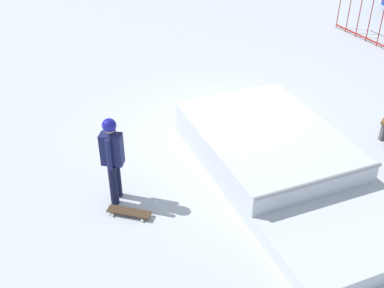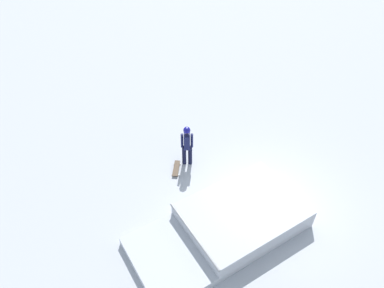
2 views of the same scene
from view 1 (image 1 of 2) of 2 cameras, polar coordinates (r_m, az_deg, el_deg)
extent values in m
plane|color=#B2B7C1|center=(11.07, 3.89, 1.64)|extent=(60.00, 60.00, 0.00)
cube|color=silver|center=(10.00, 8.73, -0.12)|extent=(3.66, 2.69, 0.70)
cube|color=silver|center=(8.45, 17.88, -10.59)|extent=(1.86, 2.64, 0.30)
cylinder|color=gray|center=(8.62, 14.89, -4.25)|extent=(0.14, 2.60, 0.08)
cylinder|color=black|center=(8.82, -9.26, -4.83)|extent=(0.15, 0.15, 0.82)
cylinder|color=black|center=(8.98, -8.86, -3.98)|extent=(0.15, 0.15, 0.82)
cube|color=#191E4C|center=(8.49, -9.47, -0.60)|extent=(0.39, 0.44, 0.60)
cylinder|color=#191E4C|center=(8.36, -9.81, -1.26)|extent=(0.09, 0.09, 0.60)
cylinder|color=#191E4C|center=(8.63, -9.14, 0.04)|extent=(0.09, 0.09, 0.60)
sphere|color=tan|center=(8.25, -9.75, 2.00)|extent=(0.22, 0.22, 0.22)
sphere|color=navy|center=(8.24, -9.77, 2.18)|extent=(0.25, 0.25, 0.25)
cube|color=#3F2D1E|center=(8.72, -7.43, -7.94)|extent=(0.66, 0.75, 0.02)
cylinder|color=silver|center=(8.77, -9.40, -8.34)|extent=(0.06, 0.06, 0.06)
cylinder|color=silver|center=(8.93, -8.83, -7.40)|extent=(0.06, 0.06, 0.06)
cylinder|color=silver|center=(8.59, -5.92, -9.04)|extent=(0.06, 0.06, 0.06)
cylinder|color=silver|center=(8.75, -5.41, -8.07)|extent=(0.06, 0.06, 0.06)
cylinder|color=maroon|center=(17.74, 17.04, 15.31)|extent=(0.03, 0.03, 1.50)
cylinder|color=maroon|center=(17.41, 18.10, 14.81)|extent=(0.03, 0.03, 1.50)
cylinder|color=maroon|center=(17.09, 19.18, 14.28)|extent=(0.03, 0.03, 1.50)
cylinder|color=maroon|center=(16.78, 20.31, 13.73)|extent=(0.03, 0.03, 1.50)
cylinder|color=maroon|center=(16.47, 21.46, 13.16)|extent=(0.03, 0.03, 1.50)
camera|label=2|loc=(10.35, 70.72, 35.93)|focal=33.01mm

